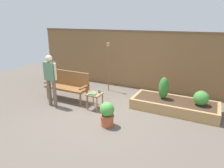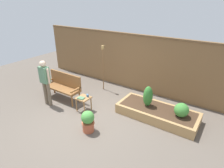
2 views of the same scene
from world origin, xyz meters
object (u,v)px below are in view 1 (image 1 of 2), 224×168
shrub_far_corner (201,98)px  side_table (95,96)px  shrub_near_bench (164,88)px  person_by_bench (50,76)px  book_on_table (93,94)px  cup_on_table (99,91)px  potted_boxwood (107,114)px  garden_bench (68,84)px  tiki_torch (108,58)px

shrub_far_corner → side_table: bearing=-161.0°
shrub_near_bench → person_by_bench: 3.33m
book_on_table → shrub_near_bench: shrub_near_bench is taller
person_by_bench → cup_on_table: bearing=20.1°
shrub_near_bench → person_by_bench: (-3.03, -1.34, 0.31)m
cup_on_table → person_by_bench: bearing=-159.9°
potted_boxwood → shrub_near_bench: size_ratio=0.96×
garden_bench → potted_boxwood: size_ratio=2.31×
garden_bench → shrub_near_bench: size_ratio=2.21×
garden_bench → cup_on_table: bearing=-6.1°
potted_boxwood → shrub_far_corner: size_ratio=1.55×
cup_on_table → shrub_near_bench: size_ratio=0.17×
garden_bench → person_by_bench: bearing=-100.8°
potted_boxwood → person_by_bench: (-2.07, 0.33, 0.60)m
book_on_table → person_by_bench: bearing=-177.1°
cup_on_table → side_table: bearing=-126.2°
shrub_far_corner → person_by_bench: (-4.05, -1.34, 0.43)m
shrub_near_bench → shrub_far_corner: size_ratio=1.62×
shrub_near_bench → person_by_bench: bearing=-156.2°
garden_bench → cup_on_table: 1.24m
potted_boxwood → book_on_table: bearing=142.2°
book_on_table → person_by_bench: (-1.26, -0.30, 0.44)m
potted_boxwood → person_by_bench: size_ratio=0.40×
side_table → tiki_torch: tiki_torch is taller
side_table → book_on_table: bearing=-98.3°
shrub_near_bench → shrub_far_corner: (1.02, 0.00, -0.12)m
garden_bench → book_on_table: size_ratio=6.98×
cup_on_table → potted_boxwood: 1.11m
garden_bench → tiki_torch: (0.73, 1.38, 0.65)m
cup_on_table → potted_boxwood: bearing=-49.2°
side_table → cup_on_table: 0.19m
shrub_near_bench → cup_on_table: bearing=-153.2°
cup_on_table → person_by_bench: person_by_bench is taller
shrub_far_corner → book_on_table: bearing=-159.5°
book_on_table → shrub_near_bench: size_ratio=0.32×
cup_on_table → shrub_far_corner: size_ratio=0.27×
tiki_torch → person_by_bench: tiki_torch is taller
cup_on_table → shrub_near_bench: shrub_near_bench is taller
side_table → person_by_bench: 1.43m
garden_bench → tiki_torch: size_ratio=0.82×
person_by_bench → potted_boxwood: bearing=-9.1°
book_on_table → potted_boxwood: 1.03m
side_table → tiki_torch: (-0.42, 1.63, 0.80)m
garden_bench → cup_on_table: size_ratio=13.27×
shrub_near_bench → shrub_far_corner: bearing=0.0°
garden_bench → person_by_bench: (-0.12, -0.63, 0.39)m
shrub_far_corner → person_by_bench: bearing=-161.7°
side_table → person_by_bench: size_ratio=0.31×
person_by_bench → shrub_far_corner: bearing=18.3°
book_on_table → shrub_far_corner: (2.79, 1.04, 0.01)m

